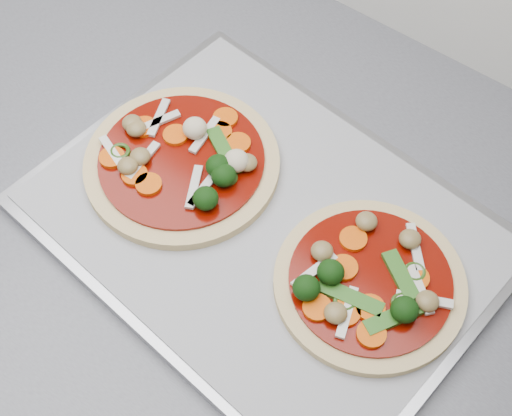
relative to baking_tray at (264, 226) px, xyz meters
The scene contains 4 objects.
baking_tray is the anchor object (origin of this frame).
parchment 0.01m from the baking_tray, ahead, with size 0.40×0.29×0.00m, color #A1A1A6.
pizza_left 0.10m from the baking_tray, behind, with size 0.25×0.25×0.03m.
pizza_right 0.11m from the baking_tray, ahead, with size 0.21×0.21×0.03m.
Camera 1 is at (-0.39, 1.01, 1.48)m, focal length 50.00 mm.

